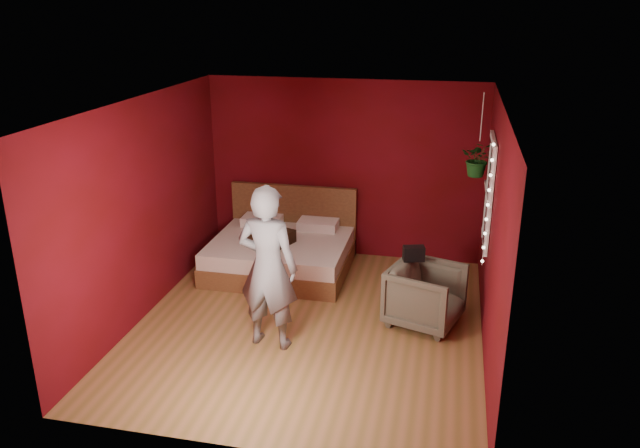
% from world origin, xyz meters
% --- Properties ---
extents(floor, '(4.50, 4.50, 0.00)m').
position_xyz_m(floor, '(0.00, 0.00, 0.00)').
color(floor, '#93633A').
rests_on(floor, ground).
extents(room_walls, '(4.04, 4.54, 2.62)m').
position_xyz_m(room_walls, '(0.00, 0.00, 1.68)').
color(room_walls, '#5F0A15').
rests_on(room_walls, ground).
extents(window, '(0.05, 0.97, 1.27)m').
position_xyz_m(window, '(1.97, 0.90, 1.50)').
color(window, white).
rests_on(window, room_walls).
extents(fairy_lights, '(0.04, 0.04, 1.45)m').
position_xyz_m(fairy_lights, '(1.94, 0.37, 1.50)').
color(fairy_lights, silver).
rests_on(fairy_lights, room_walls).
extents(bed, '(1.89, 1.61, 1.04)m').
position_xyz_m(bed, '(-0.74, 1.48, 0.27)').
color(bed, brown).
rests_on(bed, ground).
extents(person, '(0.72, 0.52, 1.85)m').
position_xyz_m(person, '(-0.33, -0.53, 0.92)').
color(person, slate).
rests_on(person, ground).
extents(armchair, '(1.00, 0.99, 0.73)m').
position_xyz_m(armchair, '(1.33, 0.30, 0.36)').
color(armchair, '#585745').
rests_on(armchair, ground).
extents(handbag, '(0.27, 0.19, 0.18)m').
position_xyz_m(handbag, '(1.16, 0.46, 0.82)').
color(handbag, black).
rests_on(handbag, armchair).
extents(throw_pillow, '(0.63, 0.63, 0.17)m').
position_xyz_m(throw_pillow, '(-0.82, 1.24, 0.56)').
color(throw_pillow, black).
rests_on(throw_pillow, bed).
extents(hanging_plant, '(0.41, 0.36, 1.02)m').
position_xyz_m(hanging_plant, '(1.83, 1.27, 1.80)').
color(hanging_plant, silver).
rests_on(hanging_plant, room_walls).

